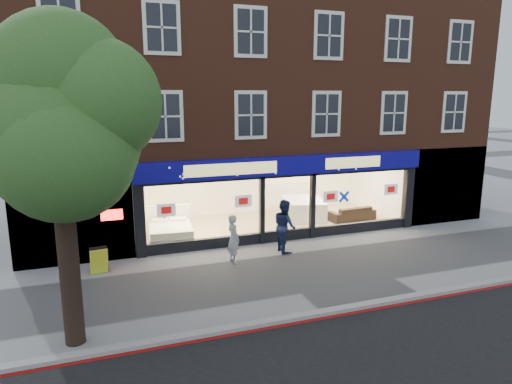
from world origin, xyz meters
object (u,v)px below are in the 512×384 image
display_bed (170,231)px  pedestrian_grey (233,239)px  mattress_stack (303,209)px  pedestrian_blue (285,226)px  a_board (99,261)px  sofa (351,213)px

display_bed → pedestrian_grey: (1.64, -2.86, 0.40)m
mattress_stack → pedestrian_blue: pedestrian_blue is taller
display_bed → mattress_stack: 6.21m
mattress_stack → pedestrian_grey: (-4.46, -4.01, 0.29)m
a_board → pedestrian_grey: size_ratio=0.51×
display_bed → pedestrian_grey: 3.33m
pedestrian_grey → display_bed: bearing=19.5°
mattress_stack → pedestrian_grey: pedestrian_grey is taller
pedestrian_grey → mattress_stack: bearing=-58.4°
display_bed → mattress_stack: (6.10, 1.15, 0.11)m
a_board → pedestrian_blue: bearing=-7.9°
mattress_stack → pedestrian_blue: 4.33m
pedestrian_grey → a_board: bearing=73.4°
sofa → pedestrian_grey: pedestrian_grey is taller
a_board → pedestrian_grey: bearing=-13.9°
display_bed → sofa: bearing=6.0°
mattress_stack → pedestrian_grey: 6.01m
sofa → pedestrian_blue: bearing=26.6°
pedestrian_grey → pedestrian_blue: bearing=-88.1°
a_board → pedestrian_blue: size_ratio=0.44×
pedestrian_grey → pedestrian_blue: size_ratio=0.87×
sofa → pedestrian_grey: 7.03m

